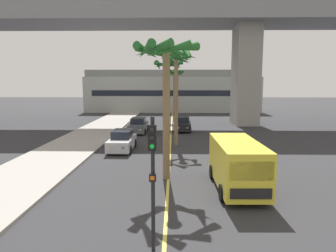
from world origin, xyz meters
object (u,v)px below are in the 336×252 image
car_queue_second (182,124)px  palm_tree_far_median (168,75)px  delivery_van (237,163)px  palm_tree_mid_median (166,64)px  palm_tree_farthest_median (174,78)px  palm_tree_near_median (176,71)px  car_queue_third (122,141)px  car_queue_front (138,126)px  traffic_light_median_near (153,167)px

car_queue_second → palm_tree_far_median: palm_tree_far_median is taller
car_queue_second → delivery_van: bearing=-83.2°
palm_tree_mid_median → palm_tree_farthest_median: (0.47, 26.03, -0.32)m
palm_tree_near_median → palm_tree_farthest_median: size_ratio=1.08×
car_queue_third → car_queue_front: bearing=88.2°
traffic_light_median_near → palm_tree_mid_median: (0.20, 7.18, 3.42)m
delivery_van → traffic_light_median_near: bearing=-123.3°
car_queue_second → traffic_light_median_near: (-1.55, -23.80, 1.99)m
car_queue_front → palm_tree_mid_median: 16.50m
car_queue_front → palm_tree_near_median: bearing=-58.7°
car_queue_front → palm_tree_far_median: palm_tree_far_median is taller
car_queue_front → car_queue_second: bearing=16.6°
car_queue_second → palm_tree_far_median: 5.59m
delivery_van → palm_tree_mid_median: size_ratio=0.72×
delivery_van → traffic_light_median_near: (-3.71, -5.64, 1.43)m
car_queue_front → palm_tree_far_median: size_ratio=0.54×
car_queue_second → palm_tree_farthest_median: 10.74m
car_queue_third → palm_tree_far_median: (3.43, 8.89, 5.32)m
car_queue_front → palm_tree_mid_median: size_ratio=0.56×
car_queue_second → palm_tree_mid_median: size_ratio=0.56×
car_queue_second → palm_tree_far_median: bearing=-152.1°
car_queue_third → palm_tree_far_median: bearing=68.9°
palm_tree_near_median → palm_tree_mid_median: 8.79m
palm_tree_mid_median → palm_tree_near_median: bearing=86.1°
palm_tree_mid_median → palm_tree_farthest_median: size_ratio=1.04×
palm_tree_farthest_median → delivery_van: bearing=-83.7°
car_queue_front → traffic_light_median_near: traffic_light_median_near is taller
car_queue_second → palm_tree_far_median: (-1.52, -0.80, 5.32)m
car_queue_third → palm_tree_farthest_median: 20.19m
car_queue_third → palm_tree_mid_median: palm_tree_mid_median is taller
palm_tree_near_median → palm_tree_far_median: size_ratio=1.01×
car_queue_front → palm_tree_farthest_median: bearing=70.6°
car_queue_front → delivery_van: bearing=-67.8°
car_queue_second → car_queue_third: same height
car_queue_second → palm_tree_mid_median: bearing=-94.6°
palm_tree_far_median → delivery_van: bearing=-78.0°
palm_tree_farthest_median → car_queue_third: bearing=-102.0°
car_queue_front → car_queue_second: (4.68, 1.39, 0.00)m
car_queue_second → traffic_light_median_near: traffic_light_median_near is taller
delivery_van → palm_tree_far_median: 18.36m
palm_tree_mid_median → car_queue_front: bearing=102.3°
car_queue_third → palm_tree_near_median: 7.08m
palm_tree_far_median → traffic_light_median_near: bearing=-90.1°
traffic_light_median_near → palm_tree_far_median: (0.04, 22.99, 3.33)m
car_queue_front → palm_tree_near_median: 9.29m
delivery_van → palm_tree_mid_median: (-3.50, 1.53, 4.84)m
car_queue_second → car_queue_front: bearing=-163.4°
car_queue_second → traffic_light_median_near: size_ratio=0.98×
palm_tree_near_median → car_queue_second: bearing=84.5°
car_queue_front → palm_tree_farthest_median: size_ratio=0.58×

